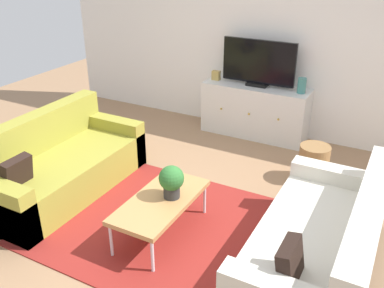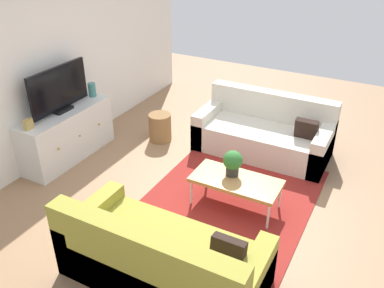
{
  "view_description": "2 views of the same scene",
  "coord_description": "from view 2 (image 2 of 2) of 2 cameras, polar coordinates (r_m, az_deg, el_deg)",
  "views": [
    {
      "loc": [
        1.77,
        -2.98,
        2.49
      ],
      "look_at": [
        0.0,
        0.33,
        0.69
      ],
      "focal_mm": 39.82,
      "sensor_mm": 36.0,
      "label": 1
    },
    {
      "loc": [
        -3.72,
        -1.65,
        3.04
      ],
      "look_at": [
        0.0,
        0.33,
        0.69
      ],
      "focal_mm": 38.56,
      "sensor_mm": 36.0,
      "label": 2
    }
  ],
  "objects": [
    {
      "name": "wicker_basket",
      "position": [
        6.28,
        -4.44,
        2.32
      ],
      "size": [
        0.34,
        0.34,
        0.43
      ],
      "primitive_type": "cylinder",
      "color": "olive",
      "rests_on": "ground_plane"
    },
    {
      "name": "potted_plant",
      "position": [
        4.77,
        5.65,
        -2.5
      ],
      "size": [
        0.23,
        0.23,
        0.31
      ],
      "color": "#2D2D2D",
      "rests_on": "coffee_table"
    },
    {
      "name": "flat_screen_tv",
      "position": [
        5.75,
        -17.92,
        7.18
      ],
      "size": [
        0.99,
        0.16,
        0.62
      ],
      "color": "black",
      "rests_on": "tv_console"
    },
    {
      "name": "couch_right_side",
      "position": [
        6.06,
        10.06,
        1.49
      ],
      "size": [
        0.88,
        1.87,
        0.82
      ],
      "color": "beige",
      "rests_on": "ground_plane"
    },
    {
      "name": "wall_back",
      "position": [
        5.87,
        -19.89,
        10.69
      ],
      "size": [
        6.4,
        0.12,
        2.7
      ],
      "primitive_type": "cube",
      "color": "white",
      "rests_on": "ground_plane"
    },
    {
      "name": "coffee_table",
      "position": [
        4.8,
        6.11,
        -5.19
      ],
      "size": [
        0.5,
        1.03,
        0.38
      ],
      "color": "#B7844C",
      "rests_on": "ground_plane"
    },
    {
      "name": "glass_vase",
      "position": [
        6.22,
        -13.66,
        7.32
      ],
      "size": [
        0.11,
        0.11,
        0.2
      ],
      "primitive_type": "cylinder",
      "color": "teal",
      "rests_on": "tv_console"
    },
    {
      "name": "area_rug",
      "position": [
        5.03,
        4.86,
        -8.04
      ],
      "size": [
        2.5,
        1.9,
        0.01
      ],
      "primitive_type": "cube",
      "color": "maroon",
      "rests_on": "ground_plane"
    },
    {
      "name": "mantel_clock",
      "position": [
        5.47,
        -21.72,
        2.55
      ],
      "size": [
        0.11,
        0.07,
        0.13
      ],
      "primitive_type": "cube",
      "color": "tan",
      "rests_on": "tv_console"
    },
    {
      "name": "tv_console",
      "position": [
        6.01,
        -16.83,
        1.28
      ],
      "size": [
        1.45,
        0.47,
        0.71
      ],
      "color": "silver",
      "rests_on": "ground_plane"
    },
    {
      "name": "couch_left_side",
      "position": [
        3.91,
        -4.49,
        -16.04
      ],
      "size": [
        0.88,
        1.87,
        0.82
      ],
      "color": "olive",
      "rests_on": "ground_plane"
    },
    {
      "name": "ground_plane",
      "position": [
        5.08,
        3.29,
        -7.63
      ],
      "size": [
        10.0,
        10.0,
        0.0
      ],
      "primitive_type": "plane",
      "color": "#997251"
    }
  ]
}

